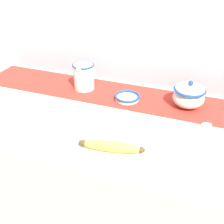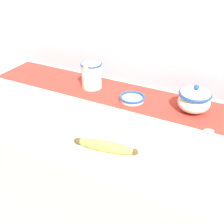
# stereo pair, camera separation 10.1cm
# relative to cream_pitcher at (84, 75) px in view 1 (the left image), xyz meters

# --- Properties ---
(countertop) EXTENTS (1.48, 0.61, 0.89)m
(countertop) POSITION_rel_cream_pitcher_xyz_m (0.20, -0.19, -0.51)
(countertop) COLOR beige
(countertop) RESTS_ON ground_plane
(back_wall) EXTENTS (2.28, 0.04, 2.40)m
(back_wall) POSITION_rel_cream_pitcher_xyz_m (0.20, 0.14, 0.24)
(back_wall) COLOR silver
(back_wall) RESTS_ON ground_plane
(table_runner) EXTENTS (1.36, 0.22, 0.00)m
(table_runner) POSITION_rel_cream_pitcher_xyz_m (0.20, -0.00, -0.06)
(table_runner) COLOR #B23328
(table_runner) RESTS_ON countertop
(cream_pitcher) EXTENTS (0.10, 0.12, 0.12)m
(cream_pitcher) POSITION_rel_cream_pitcher_xyz_m (0.00, 0.00, 0.00)
(cream_pitcher) COLOR white
(cream_pitcher) RESTS_ON countertop
(sugar_bowl) EXTENTS (0.13, 0.13, 0.11)m
(sugar_bowl) POSITION_rel_cream_pitcher_xyz_m (0.46, -0.00, -0.01)
(sugar_bowl) COLOR white
(sugar_bowl) RESTS_ON countertop
(small_dish) EXTENTS (0.11, 0.11, 0.02)m
(small_dish) POSITION_rel_cream_pitcher_xyz_m (0.21, -0.03, -0.05)
(small_dish) COLOR white
(small_dish) RESTS_ON countertop
(banana) EXTENTS (0.22, 0.07, 0.04)m
(banana) POSITION_rel_cream_pitcher_xyz_m (0.27, -0.37, -0.05)
(banana) COLOR #DBCC4C
(banana) RESTS_ON countertop
(spoon) EXTENTS (0.17, 0.09, 0.01)m
(spoon) POSITION_rel_cream_pitcher_xyz_m (0.53, -0.12, -0.06)
(spoon) COLOR #B7B7BC
(spoon) RESTS_ON countertop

